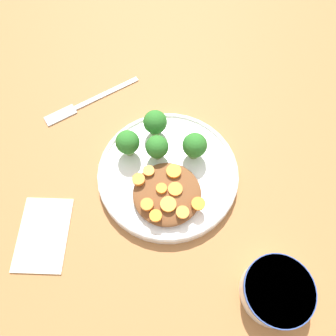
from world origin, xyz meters
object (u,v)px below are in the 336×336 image
napkin (43,234)px  fork (84,104)px  plate (168,173)px  dip_bowl (277,291)px

napkin → fork: bearing=156.4°
plate → napkin: 0.24m
dip_bowl → fork: 0.49m
fork → napkin: bearing=50.0°
plate → dip_bowl: 0.26m
fork → dip_bowl: bearing=100.8°
plate → napkin: plate is taller
napkin → plate: bearing=101.7°
dip_bowl → napkin: (-0.19, -0.33, -0.02)m
fork → plate: bearing=105.0°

